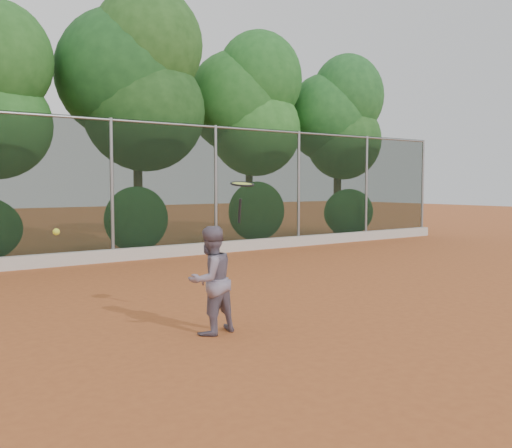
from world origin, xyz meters
TOP-DOWN VIEW (x-y plane):
  - ground at (0.00, 0.00)m, footprint 80.00×80.00m
  - concrete_curb at (0.00, 6.82)m, footprint 24.00×0.20m
  - tennis_player at (-1.67, -0.31)m, footprint 0.75×0.63m
  - chainlink_fence at (-0.00, 7.00)m, footprint 24.09×0.09m
  - foliage_backdrop at (-0.55, 8.98)m, footprint 23.70×3.63m
  - tennis_racket at (-1.20, -0.33)m, footprint 0.37×0.37m
  - tennis_ball_in_flight at (-3.73, -0.87)m, footprint 0.07×0.07m

SIDE VIEW (x-z plane):
  - ground at x=0.00m, z-range 0.00..0.00m
  - concrete_curb at x=0.00m, z-range 0.00..0.30m
  - tennis_player at x=-1.67m, z-range 0.00..1.37m
  - tennis_ball_in_flight at x=-3.73m, z-range 1.40..1.47m
  - tennis_racket at x=-1.20m, z-range 1.58..2.13m
  - chainlink_fence at x=0.00m, z-range 0.11..3.61m
  - foliage_backdrop at x=-0.55m, z-range 0.63..8.18m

